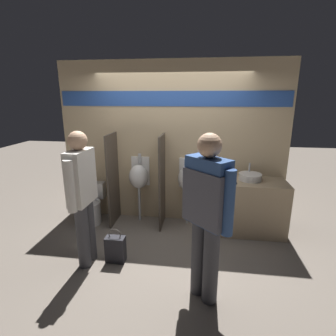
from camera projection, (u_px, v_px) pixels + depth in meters
ground_plane at (167, 234)px, 4.21m from camera, size 16.00×16.00×0.00m
display_wall at (171, 143)px, 4.42m from camera, size 3.79×0.07×2.70m
sink_counter at (251, 207)px, 4.18m from camera, size 1.03×0.59×0.86m
sink_basin at (250, 177)px, 4.12m from camera, size 0.35×0.35×0.24m
cell_phone at (234, 182)px, 4.00m from camera, size 0.07×0.14×0.01m
divider_near_counter at (113, 180)px, 4.42m from camera, size 0.03×0.52×1.55m
divider_mid at (162, 182)px, 4.31m from camera, size 0.03×0.52×1.55m
urinal_near_counter at (139, 177)px, 4.47m from camera, size 0.33×0.30×1.19m
urinal_far at (188, 179)px, 4.36m from camera, size 0.33×0.30×1.19m
toilet at (90, 207)px, 4.55m from camera, size 0.42×0.58×0.80m
person_in_vest at (207, 208)px, 2.63m from camera, size 0.51×0.50×1.81m
person_with_lanyard at (82, 194)px, 3.25m from camera, size 0.23×0.61×1.75m
shopping_bag at (116, 249)px, 3.47m from camera, size 0.26×0.14×0.48m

